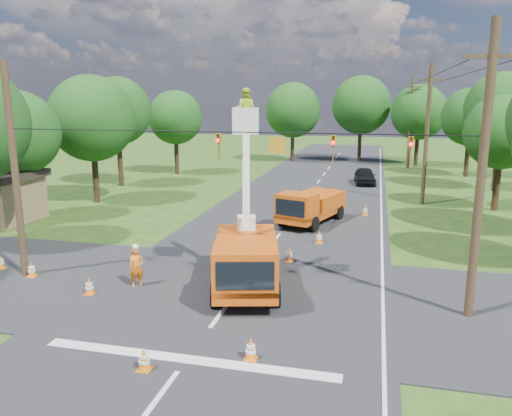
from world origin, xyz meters
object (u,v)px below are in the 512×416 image
(pole_right_near, at_px, (482,172))
(traffic_cone_0, at_px, (144,359))
(bucket_truck, at_px, (246,249))
(tree_far_a, at_px, (293,110))
(traffic_cone_6, at_px, (0,262))
(traffic_cone_7, at_px, (365,210))
(pole_right_mid, at_px, (427,133))
(pole_left, at_px, (15,172))
(traffic_cone_3, at_px, (319,237))
(tree_left_e, at_px, (117,111))
(ground_worker, at_px, (136,267))
(pole_right_far, at_px, (410,122))
(second_truck, at_px, (311,206))
(tree_right_c, at_px, (502,132))
(traffic_cone_4, at_px, (89,286))
(tree_far_c, at_px, (419,112))
(tree_far_b, at_px, (361,105))
(tree_left_f, at_px, (175,118))
(tree_right_e, at_px, (471,117))
(tree_left_d, at_px, (92,119))
(traffic_cone_2, at_px, (289,255))
(traffic_cone_1, at_px, (251,349))
(tree_right_d, at_px, (502,109))
(distant_car, at_px, (365,176))
(tree_left_c, at_px, (17,133))

(pole_right_near, bearing_deg, traffic_cone_0, -147.59)
(bucket_truck, distance_m, tree_far_a, 42.85)
(traffic_cone_6, xyz_separation_m, traffic_cone_7, (15.63, 14.62, 0.00))
(pole_right_mid, bearing_deg, pole_left, -131.99)
(pole_right_mid, bearing_deg, traffic_cone_3, -116.77)
(traffic_cone_6, distance_m, tree_left_e, 23.19)
(bucket_truck, relative_size, ground_worker, 4.77)
(traffic_cone_6, height_order, pole_right_far, pole_right_far)
(bucket_truck, distance_m, ground_worker, 4.53)
(second_truck, relative_size, tree_right_c, 0.79)
(traffic_cone_4, height_order, tree_far_c, tree_far_c)
(bucket_truck, height_order, traffic_cone_0, bucket_truck)
(traffic_cone_0, xyz_separation_m, pole_right_far, (9.45, 46.00, 4.75))
(traffic_cone_0, relative_size, tree_far_c, 0.08)
(tree_left_e, xyz_separation_m, tree_far_b, (19.80, 23.00, 0.32))
(tree_right_c, bearing_deg, tree_left_f, 158.55)
(traffic_cone_6, bearing_deg, tree_right_e, 54.30)
(ground_worker, height_order, tree_right_e, tree_right_e)
(traffic_cone_3, relative_size, tree_left_f, 0.08)
(traffic_cone_6, xyz_separation_m, tree_left_d, (-3.93, 14.62, 5.77))
(tree_far_c, bearing_deg, bucket_truck, -102.64)
(second_truck, distance_m, traffic_cone_7, 4.47)
(traffic_cone_2, relative_size, pole_right_near, 0.07)
(bucket_truck, distance_m, tree_left_e, 27.69)
(ground_worker, xyz_separation_m, traffic_cone_2, (5.49, 4.58, -0.47))
(tree_left_e, distance_m, tree_far_a, 24.09)
(traffic_cone_1, distance_m, tree_right_e, 41.86)
(tree_left_e, xyz_separation_m, tree_right_d, (31.60, 5.00, 0.19))
(traffic_cone_4, bearing_deg, pole_right_mid, 56.70)
(traffic_cone_0, distance_m, traffic_cone_1, 3.04)
(traffic_cone_3, relative_size, tree_left_d, 0.08)
(traffic_cone_3, relative_size, pole_right_mid, 0.07)
(bucket_truck, distance_m, tree_right_d, 30.47)
(traffic_cone_4, distance_m, tree_right_e, 41.55)
(tree_left_d, bearing_deg, tree_far_a, 70.35)
(bucket_truck, relative_size, second_truck, 1.28)
(traffic_cone_4, bearing_deg, ground_worker, 41.69)
(traffic_cone_7, bearing_deg, tree_left_f, 142.22)
(distant_car, relative_size, tree_far_a, 0.45)
(second_truck, xyz_separation_m, traffic_cone_6, (-12.41, -11.61, -0.77))
(traffic_cone_0, relative_size, tree_far_b, 0.07)
(distant_car, height_order, traffic_cone_0, distant_car)
(bucket_truck, xyz_separation_m, tree_far_b, (2.76, 44.29, 5.16))
(tree_far_a, bearing_deg, pole_right_far, -12.53)
(pole_left, bearing_deg, second_truck, 47.89)
(tree_far_b, bearing_deg, traffic_cone_7, -87.04)
(pole_right_far, bearing_deg, tree_far_a, 167.47)
(traffic_cone_7, relative_size, tree_left_c, 0.09)
(ground_worker, relative_size, traffic_cone_4, 2.33)
(traffic_cone_2, bearing_deg, tree_left_d, 147.21)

